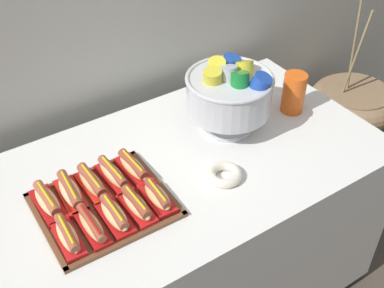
% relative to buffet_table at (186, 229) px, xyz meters
% --- Properties ---
extents(buffet_table, '(1.43, 0.81, 0.76)m').
position_rel_buffet_table_xyz_m(buffet_table, '(0.00, 0.00, 0.00)').
color(buffet_table, white).
rests_on(buffet_table, ground_plane).
extents(floor_vase, '(0.52, 0.52, 1.02)m').
position_rel_buffet_table_xyz_m(floor_vase, '(1.14, 0.18, -0.13)').
color(floor_vase, '#896B4C').
rests_on(floor_vase, ground_plane).
extents(serving_tray, '(0.41, 0.37, 0.01)m').
position_rel_buffet_table_xyz_m(serving_tray, '(-0.33, -0.04, 0.37)').
color(serving_tray, brown).
rests_on(serving_tray, buffet_table).
extents(hot_dog_0, '(0.07, 0.16, 0.06)m').
position_rel_buffet_table_xyz_m(hot_dog_0, '(-0.49, -0.12, 0.40)').
color(hot_dog_0, red).
rests_on(hot_dog_0, serving_tray).
extents(hot_dog_1, '(0.06, 0.17, 0.06)m').
position_rel_buffet_table_xyz_m(hot_dog_1, '(-0.41, -0.12, 0.39)').
color(hot_dog_1, '#B21414').
rests_on(hot_dog_1, serving_tray).
extents(hot_dog_2, '(0.07, 0.17, 0.06)m').
position_rel_buffet_table_xyz_m(hot_dog_2, '(-0.34, -0.12, 0.40)').
color(hot_dog_2, '#B21414').
rests_on(hot_dog_2, serving_tray).
extents(hot_dog_3, '(0.06, 0.17, 0.06)m').
position_rel_buffet_table_xyz_m(hot_dog_3, '(-0.26, -0.13, 0.40)').
color(hot_dog_3, red).
rests_on(hot_dog_3, serving_tray).
extents(hot_dog_4, '(0.07, 0.16, 0.06)m').
position_rel_buffet_table_xyz_m(hot_dog_4, '(-0.19, -0.13, 0.39)').
color(hot_dog_4, red).
rests_on(hot_dog_4, serving_tray).
extents(hot_dog_5, '(0.07, 0.18, 0.06)m').
position_rel_buffet_table_xyz_m(hot_dog_5, '(-0.48, 0.04, 0.40)').
color(hot_dog_5, '#B21414').
rests_on(hot_dog_5, serving_tray).
extents(hot_dog_6, '(0.08, 0.18, 0.06)m').
position_rel_buffet_table_xyz_m(hot_dog_6, '(-0.41, 0.04, 0.40)').
color(hot_dog_6, red).
rests_on(hot_dog_6, serving_tray).
extents(hot_dog_7, '(0.07, 0.17, 0.06)m').
position_rel_buffet_table_xyz_m(hot_dog_7, '(-0.33, 0.04, 0.40)').
color(hot_dog_7, red).
rests_on(hot_dog_7, serving_tray).
extents(hot_dog_8, '(0.07, 0.18, 0.06)m').
position_rel_buffet_table_xyz_m(hot_dog_8, '(-0.26, 0.04, 0.40)').
color(hot_dog_8, red).
rests_on(hot_dog_8, serving_tray).
extents(hot_dog_9, '(0.07, 0.17, 0.06)m').
position_rel_buffet_table_xyz_m(hot_dog_9, '(-0.18, 0.04, 0.39)').
color(hot_dog_9, red).
rests_on(hot_dog_9, serving_tray).
extents(punch_bowl, '(0.32, 0.32, 0.27)m').
position_rel_buffet_table_xyz_m(punch_bowl, '(0.25, 0.08, 0.52)').
color(punch_bowl, silver).
rests_on(punch_bowl, buffet_table).
extents(cup_stack, '(0.09, 0.09, 0.16)m').
position_rel_buffet_table_xyz_m(cup_stack, '(0.52, 0.03, 0.44)').
color(cup_stack, '#EA5B19').
rests_on(cup_stack, buffet_table).
extents(donut, '(0.12, 0.12, 0.03)m').
position_rel_buffet_table_xyz_m(donut, '(0.06, -0.15, 0.38)').
color(donut, silver).
rests_on(donut, buffet_table).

